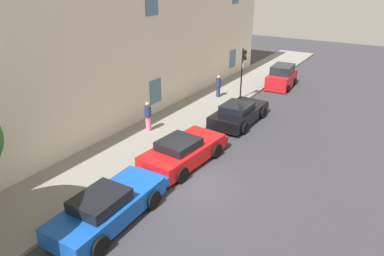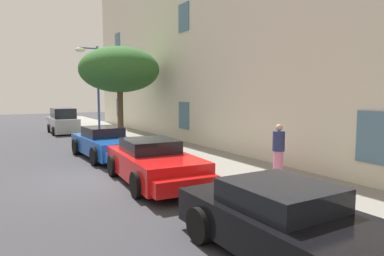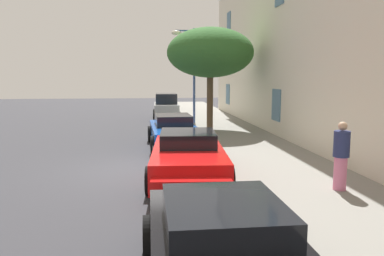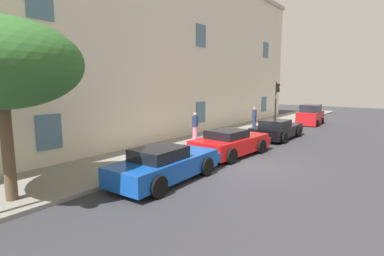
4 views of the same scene
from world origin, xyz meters
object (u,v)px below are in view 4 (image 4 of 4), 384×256
object	(u,v)px
sportscar_red_lead	(168,164)
pedestrian_admiring	(195,126)
sportscar_white_middle	(278,129)
pedestrian_strolling	(254,117)
tree_near_kerb	(0,64)
sportscar_yellow_flank	(232,143)
traffic_light	(277,97)
hatchback_distant	(310,116)

from	to	relation	value
sportscar_red_lead	pedestrian_admiring	size ratio (longest dim) A/B	2.99
sportscar_white_middle	pedestrian_strolling	world-z (taller)	pedestrian_strolling
pedestrian_admiring	pedestrian_strolling	size ratio (longest dim) A/B	1.08
tree_near_kerb	pedestrian_admiring	xyz separation A→B (m)	(11.28, 1.45, -3.17)
sportscar_yellow_flank	traffic_light	xyz separation A→B (m)	(9.53, 1.43, 1.99)
sportscar_white_middle	pedestrian_strolling	size ratio (longest dim) A/B	3.16
tree_near_kerb	pedestrian_strolling	world-z (taller)	tree_near_kerb
traffic_light	sportscar_white_middle	bearing A→B (deg)	-156.58
pedestrian_admiring	sportscar_white_middle	bearing A→B (deg)	-40.65
sportscar_red_lead	traffic_light	bearing A→B (deg)	5.85
traffic_light	sportscar_yellow_flank	bearing A→B (deg)	-171.44
sportscar_red_lead	traffic_light	size ratio (longest dim) A/B	1.41
sportscar_yellow_flank	hatchback_distant	xyz separation A→B (m)	(14.38, 0.13, 0.18)
sportscar_red_lead	pedestrian_admiring	distance (m)	7.63
pedestrian_admiring	pedestrian_strolling	xyz separation A→B (m)	(7.45, -0.52, -0.06)
tree_near_kerb	pedestrian_strolling	xyz separation A→B (m)	(18.73, 0.93, -3.23)
sportscar_red_lead	sportscar_yellow_flank	distance (m)	5.00
sportscar_white_middle	sportscar_red_lead	bearing A→B (deg)	179.79
hatchback_distant	pedestrian_admiring	world-z (taller)	pedestrian_admiring
sportscar_yellow_flank	traffic_light	size ratio (longest dim) A/B	1.38
pedestrian_admiring	sportscar_red_lead	bearing A→B (deg)	-151.14
sportscar_yellow_flank	pedestrian_strolling	bearing A→B (deg)	18.79
sportscar_white_middle	hatchback_distant	world-z (taller)	hatchback_distant
sportscar_white_middle	pedestrian_strolling	bearing A→B (deg)	45.69
sportscar_white_middle	hatchback_distant	size ratio (longest dim) A/B	1.33
sportscar_red_lead	pedestrian_admiring	world-z (taller)	pedestrian_admiring
pedestrian_admiring	sportscar_yellow_flank	bearing A→B (deg)	-114.79
traffic_light	pedestrian_strolling	xyz separation A→B (m)	(-0.40, 1.67, -1.67)
sportscar_yellow_flank	pedestrian_strolling	distance (m)	9.65
traffic_light	sportscar_red_lead	bearing A→B (deg)	-174.15
pedestrian_strolling	traffic_light	bearing A→B (deg)	-76.43
tree_near_kerb	pedestrian_admiring	bearing A→B (deg)	7.34
pedestrian_strolling	sportscar_yellow_flank	bearing A→B (deg)	-161.21
pedestrian_strolling	sportscar_red_lead	bearing A→B (deg)	-167.40
sportscar_red_lead	tree_near_kerb	xyz separation A→B (m)	(-4.61, 2.23, 3.56)
sportscar_white_middle	pedestrian_admiring	distance (m)	5.72
tree_near_kerb	pedestrian_admiring	size ratio (longest dim) A/B	3.13
sportscar_white_middle	traffic_light	distance (m)	4.34
sportscar_yellow_flank	pedestrian_admiring	xyz separation A→B (m)	(1.67, 3.62, 0.38)
sportscar_red_lead	pedestrian_strolling	size ratio (longest dim) A/B	3.21
sportscar_white_middle	tree_near_kerb	bearing A→B (deg)	171.74
traffic_light	pedestrian_admiring	xyz separation A→B (m)	(-7.86, 2.19, -1.61)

